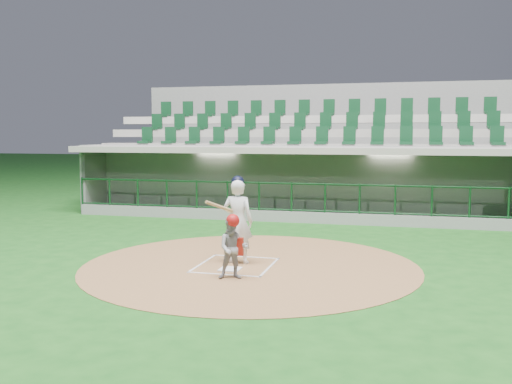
# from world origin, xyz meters

# --- Properties ---
(ground) EXTENTS (120.00, 120.00, 0.00)m
(ground) POSITION_xyz_m (0.00, 0.00, 0.00)
(ground) COLOR #154B16
(ground) RESTS_ON ground
(dirt_circle) EXTENTS (7.20, 7.20, 0.01)m
(dirt_circle) POSITION_xyz_m (0.30, -0.20, 0.01)
(dirt_circle) COLOR brown
(dirt_circle) RESTS_ON ground
(home_plate) EXTENTS (0.43, 0.43, 0.02)m
(home_plate) POSITION_xyz_m (0.00, -0.70, 0.02)
(home_plate) COLOR silver
(home_plate) RESTS_ON dirt_circle
(batter_box_chalk) EXTENTS (1.55, 1.80, 0.01)m
(batter_box_chalk) POSITION_xyz_m (0.00, -0.30, 0.02)
(batter_box_chalk) COLOR white
(batter_box_chalk) RESTS_ON ground
(dugout_structure) EXTENTS (16.40, 3.70, 3.00)m
(dugout_structure) POSITION_xyz_m (0.15, 7.82, 0.96)
(dugout_structure) COLOR gray
(dugout_structure) RESTS_ON ground
(seating_deck) EXTENTS (17.00, 6.72, 5.15)m
(seating_deck) POSITION_xyz_m (0.00, 10.91, 1.42)
(seating_deck) COLOR gray
(seating_deck) RESTS_ON ground
(batter) EXTENTS (0.88, 0.87, 1.91)m
(batter) POSITION_xyz_m (-0.01, -0.08, 0.96)
(batter) COLOR white
(batter) RESTS_ON dirt_circle
(catcher) EXTENTS (0.69, 0.60, 1.27)m
(catcher) POSITION_xyz_m (0.28, -1.39, 0.64)
(catcher) COLOR gray
(catcher) RESTS_ON dirt_circle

